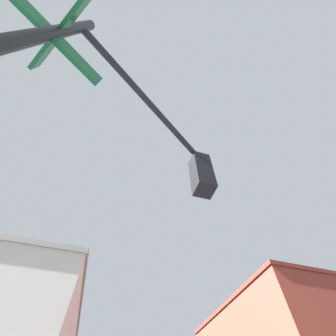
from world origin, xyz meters
name	(u,v)px	position (x,y,z in m)	size (l,w,h in m)	color
traffic_signal_near	(140,136)	(-6.33, -6.20, 3.57)	(2.73, 1.97, 5.03)	black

